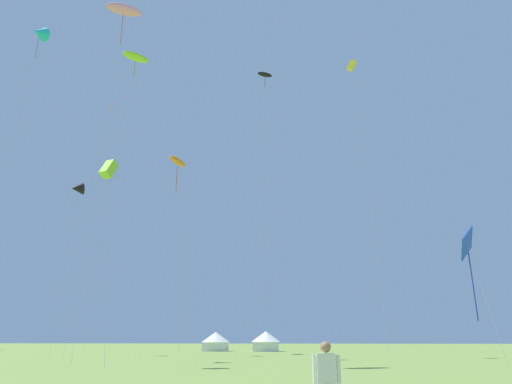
# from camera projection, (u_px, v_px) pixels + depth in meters

# --- Properties ---
(kite_lime_box) EXTENTS (2.42, 2.34, 15.13)m
(kite_lime_box) POSITION_uv_depth(u_px,v_px,m) (109.00, 170.00, 35.35)
(kite_lime_box) COLOR #99DB2D
(kite_lime_box) RESTS_ON ground
(kite_blue_diamond) EXTENTS (1.63, 2.53, 9.41)m
(kite_blue_diamond) POSITION_uv_depth(u_px,v_px,m) (468.00, 247.00, 31.81)
(kite_blue_diamond) COLOR blue
(kite_blue_diamond) RESTS_ON ground
(kite_pink_diamond) EXTENTS (2.86, 1.95, 34.44)m
(kite_pink_diamond) POSITION_uv_depth(u_px,v_px,m) (111.00, 112.00, 64.96)
(kite_pink_diamond) COLOR pink
(kite_pink_diamond) RESTS_ON ground
(kite_cyan_delta) EXTENTS (2.24, 2.95, 35.84)m
(kite_cyan_delta) POSITION_uv_depth(u_px,v_px,m) (40.00, 33.00, 51.79)
(kite_cyan_delta) COLOR #1EB7CC
(kite_cyan_delta) RESTS_ON ground
(kite_yellow_box) EXTENTS (2.13, 2.67, 37.73)m
(kite_yellow_box) POSITION_uv_depth(u_px,v_px,m) (352.00, 67.00, 61.60)
(kite_yellow_box) COLOR yellow
(kite_yellow_box) RESTS_ON ground
(kite_orange_parafoil) EXTENTS (3.42, 4.38, 27.72)m
(kite_orange_parafoil) POSITION_uv_depth(u_px,v_px,m) (178.00, 162.00, 67.88)
(kite_orange_parafoil) COLOR orange
(kite_orange_parafoil) RESTS_ON ground
(kite_black_delta) EXTENTS (2.36, 3.16, 21.41)m
(kite_black_delta) POSITION_uv_depth(u_px,v_px,m) (77.00, 189.00, 59.46)
(kite_black_delta) COLOR black
(kite_black_delta) RESTS_ON ground
(kite_black_parafoil) EXTENTS (2.38, 1.85, 35.28)m
(kite_black_parafoil) POSITION_uv_depth(u_px,v_px,m) (265.00, 76.00, 60.12)
(kite_black_parafoil) COLOR black
(kite_black_parafoil) RESTS_ON ground
(kite_pink_parafoil) EXTENTS (3.56, 3.36, 32.44)m
(kite_pink_parafoil) POSITION_uv_depth(u_px,v_px,m) (124.00, 10.00, 43.81)
(kite_pink_parafoil) COLOR pink
(kite_pink_parafoil) RESTS_ON ground
(kite_lime_parafoil) EXTENTS (3.64, 3.20, 35.51)m
(kite_lime_parafoil) POSITION_uv_depth(u_px,v_px,m) (136.00, 57.00, 56.38)
(kite_lime_parafoil) COLOR #99DB2D
(kite_lime_parafoil) RESTS_ON ground
(festival_tent_center) EXTENTS (4.41, 4.41, 2.86)m
(festival_tent_center) POSITION_uv_depth(u_px,v_px,m) (216.00, 340.00, 71.20)
(festival_tent_center) COLOR white
(festival_tent_center) RESTS_ON ground
(festival_tent_right) EXTENTS (4.54, 4.54, 2.95)m
(festival_tent_right) POSITION_uv_depth(u_px,v_px,m) (266.00, 340.00, 70.34)
(festival_tent_right) COLOR white
(festival_tent_right) RESTS_ON ground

